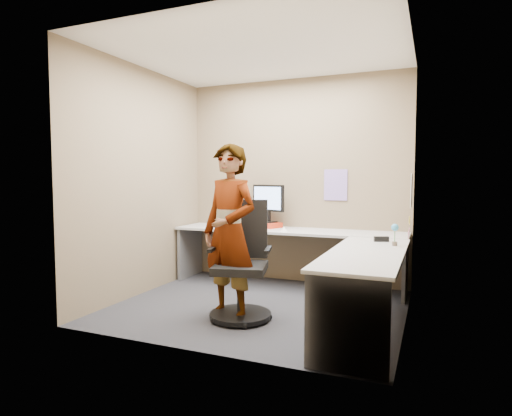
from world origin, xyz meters
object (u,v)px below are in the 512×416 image
at_px(office_chair, 241,271).
at_px(person, 229,232).
at_px(monitor, 268,200).
at_px(desk, 308,250).

xyz_separation_m(office_chair, person, (-0.09, -0.08, 0.39)).
bearing_deg(monitor, office_chair, -57.17).
xyz_separation_m(desk, office_chair, (-0.46, -0.77, -0.12)).
relative_size(desk, office_chair, 2.60).
xyz_separation_m(monitor, person, (0.20, -1.59, -0.23)).
bearing_deg(office_chair, monitor, 86.15).
xyz_separation_m(monitor, office_chair, (0.29, -1.51, -0.62)).
bearing_deg(person, monitor, 114.40).
distance_m(desk, office_chair, 0.90).
height_order(monitor, office_chair, monitor).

